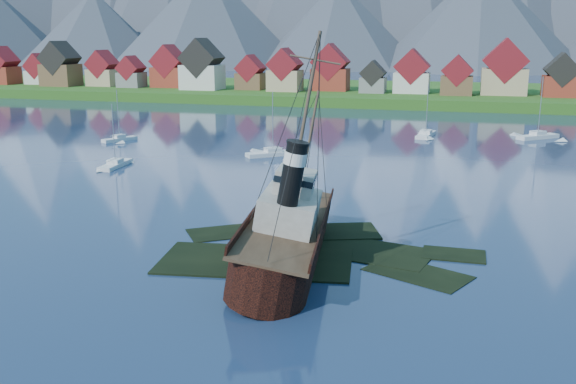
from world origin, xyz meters
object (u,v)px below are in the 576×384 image
(sailboat_a, at_px, (116,165))
(sailboat_f, at_px, (273,154))
(tugboat_wreck, at_px, (285,229))
(sailboat_b, at_px, (120,140))
(sailboat_e, at_px, (426,135))
(sailboat_d, at_px, (538,137))

(sailboat_a, xyz_separation_m, sailboat_f, (21.92, 16.34, 0.03))
(tugboat_wreck, distance_m, sailboat_a, 52.39)
(sailboat_a, bearing_deg, sailboat_b, 114.25)
(sailboat_f, bearing_deg, sailboat_e, 100.97)
(sailboat_a, height_order, sailboat_d, sailboat_d)
(sailboat_d, height_order, sailboat_f, sailboat_d)
(sailboat_b, bearing_deg, sailboat_d, 45.03)
(sailboat_a, relative_size, sailboat_b, 0.99)
(tugboat_wreck, relative_size, sailboat_a, 2.70)
(sailboat_d, height_order, sailboat_e, sailboat_d)
(sailboat_a, relative_size, sailboat_f, 0.90)
(tugboat_wreck, relative_size, sailboat_d, 2.15)
(sailboat_a, bearing_deg, sailboat_f, 32.49)
(sailboat_d, xyz_separation_m, sailboat_f, (-47.41, -33.36, -0.05))
(sailboat_d, distance_m, sailboat_e, 22.83)
(sailboat_e, distance_m, sailboat_f, 39.04)
(tugboat_wreck, relative_size, sailboat_e, 2.47)
(tugboat_wreck, xyz_separation_m, sailboat_d, (30.60, 84.88, -2.55))
(sailboat_a, xyz_separation_m, sailboat_b, (-12.90, 23.78, 0.02))
(sailboat_a, height_order, sailboat_b, sailboat_b)
(sailboat_d, bearing_deg, sailboat_f, -95.96)
(tugboat_wreck, distance_m, sailboat_b, 78.41)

